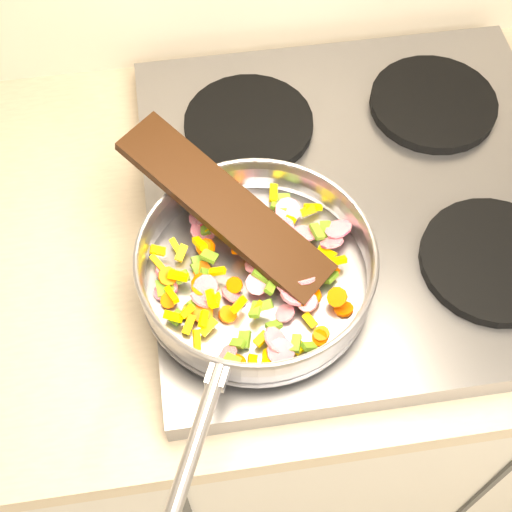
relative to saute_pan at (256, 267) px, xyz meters
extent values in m
cube|color=#939399|center=(0.17, 0.13, -0.07)|extent=(0.60, 0.60, 0.04)
cylinder|color=black|center=(0.03, -0.01, -0.04)|extent=(0.19, 0.19, 0.02)
cylinder|color=black|center=(0.31, -0.01, -0.04)|extent=(0.19, 0.19, 0.02)
cylinder|color=black|center=(0.03, 0.27, -0.04)|extent=(0.19, 0.19, 0.02)
cylinder|color=black|center=(0.31, 0.27, -0.04)|extent=(0.19, 0.19, 0.02)
cylinder|color=#9E9EA5|center=(0.00, 0.00, -0.03)|extent=(0.29, 0.29, 0.01)
torus|color=#9E9EA5|center=(0.00, 0.00, 0.00)|extent=(0.34, 0.34, 0.06)
torus|color=#9E9EA5|center=(0.00, 0.00, 0.03)|extent=(0.29, 0.29, 0.01)
cylinder|color=#9E9EA5|center=(-0.10, -0.22, 0.02)|extent=(0.09, 0.18, 0.02)
cube|color=#9E9EA5|center=(-0.06, -0.14, 0.02)|extent=(0.03, 0.04, 0.02)
cube|color=#5D901E|center=(0.09, -0.02, -0.02)|extent=(0.03, 0.02, 0.02)
cube|color=#FFD400|center=(0.01, -0.12, -0.02)|extent=(0.01, 0.02, 0.02)
cube|color=#FFD400|center=(-0.05, -0.04, -0.01)|extent=(0.02, 0.02, 0.02)
cylinder|color=#FB5E00|center=(-0.01, 0.12, -0.02)|extent=(0.03, 0.03, 0.01)
cube|color=#FFD400|center=(0.09, 0.02, -0.01)|extent=(0.03, 0.03, 0.02)
cylinder|color=#FB5E00|center=(0.00, 0.00, -0.02)|extent=(0.03, 0.03, 0.02)
cube|color=#5D901E|center=(-0.01, 0.11, -0.01)|extent=(0.02, 0.03, 0.02)
cylinder|color=#D41446|center=(0.05, 0.05, -0.01)|extent=(0.04, 0.04, 0.02)
cube|color=#FFD400|center=(-0.12, 0.05, -0.01)|extent=(0.02, 0.01, 0.02)
cube|color=#FFD400|center=(0.00, 0.10, -0.01)|extent=(0.02, 0.02, 0.02)
cylinder|color=#D41446|center=(0.03, -0.03, -0.01)|extent=(0.03, 0.03, 0.02)
cube|color=#FFD400|center=(-0.01, -0.05, -0.01)|extent=(0.02, 0.02, 0.02)
cylinder|color=#D41446|center=(0.01, -0.11, -0.02)|extent=(0.03, 0.03, 0.02)
cube|color=#5D901E|center=(-0.05, 0.03, 0.00)|extent=(0.02, 0.02, 0.01)
cylinder|color=#D41446|center=(-0.06, -0.02, -0.01)|extent=(0.04, 0.05, 0.02)
cube|color=#5D901E|center=(-0.04, 0.10, -0.02)|extent=(0.02, 0.01, 0.02)
cube|color=#FFD400|center=(-0.07, -0.06, -0.02)|extent=(0.02, 0.02, 0.01)
cylinder|color=#D41446|center=(0.00, 0.12, -0.02)|extent=(0.04, 0.03, 0.03)
cube|color=#FFD400|center=(-0.06, 0.05, 0.00)|extent=(0.02, 0.03, 0.02)
cube|color=#5D901E|center=(-0.03, -0.09, -0.02)|extent=(0.02, 0.02, 0.01)
cube|color=#FFD400|center=(0.04, 0.11, -0.01)|extent=(0.02, 0.03, 0.01)
cube|color=#5D901E|center=(0.05, 0.09, -0.01)|extent=(0.02, 0.02, 0.01)
cube|color=#5D901E|center=(-0.05, 0.08, -0.01)|extent=(0.02, 0.02, 0.01)
cube|color=#FFD400|center=(0.05, 0.08, -0.02)|extent=(0.03, 0.02, 0.02)
cube|color=#FFD400|center=(0.07, 0.01, -0.02)|extent=(0.02, 0.02, 0.02)
cylinder|color=#D41446|center=(0.10, 0.03, -0.01)|extent=(0.04, 0.04, 0.03)
cube|color=#FFD400|center=(-0.03, 0.12, -0.02)|extent=(0.03, 0.01, 0.02)
cube|color=#5D901E|center=(-0.01, 0.03, -0.01)|extent=(0.02, 0.02, 0.02)
cylinder|color=#D41446|center=(-0.11, 0.02, -0.02)|extent=(0.04, 0.05, 0.03)
cylinder|color=#FB5E00|center=(0.02, 0.01, -0.01)|extent=(0.04, 0.04, 0.02)
cube|color=#5D901E|center=(-0.06, 0.00, -0.02)|extent=(0.02, 0.02, 0.02)
cube|color=#5D901E|center=(-0.09, 0.01, -0.01)|extent=(0.02, 0.02, 0.02)
cube|color=#FFD400|center=(-0.05, 0.00, 0.00)|extent=(0.02, 0.01, 0.01)
cube|color=#FFD400|center=(-0.12, 0.03, -0.01)|extent=(0.02, 0.02, 0.01)
cube|color=#FFD400|center=(-0.09, 0.01, -0.01)|extent=(0.03, 0.02, 0.01)
cylinder|color=#FB5E00|center=(0.05, -0.05, -0.01)|extent=(0.03, 0.03, 0.02)
cube|color=#FFD400|center=(0.10, 0.00, -0.01)|extent=(0.02, 0.01, 0.01)
cube|color=#5D901E|center=(0.03, 0.03, -0.02)|extent=(0.01, 0.02, 0.01)
cylinder|color=#D41446|center=(0.07, 0.05, -0.01)|extent=(0.05, 0.04, 0.02)
cube|color=#FFD400|center=(-0.06, -0.03, -0.01)|extent=(0.01, 0.02, 0.01)
cylinder|color=#D41446|center=(0.00, 0.01, -0.01)|extent=(0.04, 0.04, 0.03)
cylinder|color=#D41446|center=(-0.06, 0.07, -0.02)|extent=(0.04, 0.04, 0.02)
cube|color=#FFD400|center=(-0.11, -0.05, -0.01)|extent=(0.03, 0.02, 0.02)
cylinder|color=#FB5E00|center=(-0.04, -0.05, -0.02)|extent=(0.03, 0.02, 0.02)
cylinder|color=#FB5E00|center=(0.10, 0.00, -0.03)|extent=(0.03, 0.03, 0.01)
cube|color=#5D901E|center=(0.01, -0.01, 0.00)|extent=(0.03, 0.02, 0.02)
cylinder|color=#D41446|center=(-0.04, 0.08, -0.01)|extent=(0.04, 0.05, 0.03)
cylinder|color=#FB5E00|center=(0.06, -0.04, -0.02)|extent=(0.03, 0.04, 0.02)
cube|color=#5D901E|center=(-0.12, 0.00, -0.02)|extent=(0.01, 0.02, 0.01)
cube|color=#5D901E|center=(-0.04, 0.11, -0.01)|extent=(0.02, 0.02, 0.01)
cube|color=#5D901E|center=(-0.04, -0.11, -0.01)|extent=(0.02, 0.02, 0.01)
cylinder|color=#D41446|center=(-0.11, 0.00, -0.02)|extent=(0.05, 0.05, 0.02)
cube|color=#FFD400|center=(0.04, 0.02, -0.02)|extent=(0.02, 0.02, 0.01)
cylinder|color=#D41446|center=(0.05, 0.06, -0.02)|extent=(0.04, 0.04, 0.02)
cube|color=#FFD400|center=(-0.11, -0.02, -0.01)|extent=(0.02, 0.03, 0.01)
cube|color=#5D901E|center=(0.00, 0.08, 0.00)|extent=(0.02, 0.02, 0.01)
cylinder|color=#D41446|center=(0.06, -0.02, 0.00)|extent=(0.04, 0.04, 0.02)
cylinder|color=#FB5E00|center=(-0.07, 0.00, -0.02)|extent=(0.03, 0.03, 0.02)
cylinder|color=#D41446|center=(0.03, -0.06, -0.02)|extent=(0.03, 0.03, 0.02)
cube|color=#FFD400|center=(-0.09, -0.06, -0.02)|extent=(0.02, 0.03, 0.02)
cube|color=#5D901E|center=(0.09, 0.04, -0.01)|extent=(0.02, 0.03, 0.01)
cube|color=#FFD400|center=(-0.09, 0.05, -0.02)|extent=(0.02, 0.03, 0.01)
cube|color=#5D901E|center=(-0.07, 0.02, -0.02)|extent=(0.02, 0.02, 0.01)
cube|color=#FFD400|center=(0.08, 0.00, -0.02)|extent=(0.02, 0.02, 0.02)
cube|color=#FFD400|center=(-0.01, -0.09, -0.01)|extent=(0.02, 0.02, 0.01)
cylinder|color=#FB5E00|center=(-0.07, -0.01, -0.01)|extent=(0.02, 0.02, 0.01)
cylinder|color=#D41446|center=(-0.01, 0.05, -0.01)|extent=(0.03, 0.03, 0.03)
cylinder|color=#FB5E00|center=(-0.03, -0.01, -0.02)|extent=(0.03, 0.02, 0.02)
cube|color=#FFD400|center=(-0.10, 0.02, -0.02)|extent=(0.02, 0.02, 0.01)
cylinder|color=#FB5E00|center=(-0.04, -0.11, -0.01)|extent=(0.03, 0.03, 0.02)
cube|color=#5D901E|center=(0.10, 0.05, -0.02)|extent=(0.02, 0.03, 0.02)
cube|color=#FFD400|center=(-0.02, -0.12, -0.02)|extent=(0.02, 0.03, 0.02)
cube|color=#5D901E|center=(0.01, -0.07, -0.03)|extent=(0.02, 0.02, 0.01)
cylinder|color=#D41446|center=(0.01, 0.00, -0.01)|extent=(0.04, 0.04, 0.02)
cylinder|color=#D41446|center=(-0.07, -0.03, -0.02)|extent=(0.04, 0.04, 0.02)
cube|color=#FFD400|center=(-0.09, -0.05, -0.01)|extent=(0.02, 0.02, 0.01)
cylinder|color=#D41446|center=(-0.06, 0.09, -0.01)|extent=(0.04, 0.04, 0.01)
cylinder|color=#FB5E00|center=(0.00, 0.04, -0.02)|extent=(0.03, 0.03, 0.02)
cube|color=#FFD400|center=(0.06, -0.07, -0.02)|extent=(0.02, 0.02, 0.01)
cylinder|color=#FB5E00|center=(-0.06, 0.02, -0.02)|extent=(0.03, 0.03, 0.02)
cylinder|color=#D41446|center=(0.04, 0.03, -0.02)|extent=(0.03, 0.03, 0.01)
cylinder|color=#D41446|center=(0.05, 0.02, -0.01)|extent=(0.04, 0.04, 0.03)
cylinder|color=#FB5E00|center=(0.07, 0.01, -0.03)|extent=(0.03, 0.03, 0.01)
cube|color=#FFD400|center=(0.08, 0.08, -0.01)|extent=(0.02, 0.01, 0.02)
cylinder|color=#D41446|center=(0.11, 0.04, -0.01)|extent=(0.05, 0.05, 0.02)
cylinder|color=#D41446|center=(0.06, 0.03, -0.02)|extent=(0.04, 0.03, 0.02)
cylinder|color=#FB5E00|center=(-0.06, 0.04, -0.01)|extent=(0.03, 0.03, 0.02)
cylinder|color=#D41446|center=(0.06, 0.09, -0.01)|extent=(0.04, 0.04, 0.02)
cylinder|color=#FB5E00|center=(-0.02, 0.03, -0.01)|extent=(0.03, 0.02, 0.02)
cube|color=#5D901E|center=(0.05, 0.09, -0.02)|extent=(0.02, 0.02, 0.01)
cube|color=#5D901E|center=(-0.08, -0.03, -0.02)|extent=(0.02, 0.02, 0.02)
cylinder|color=#FB5E00|center=(-0.11, -0.02, -0.02)|extent=(0.02, 0.02, 0.02)
cube|color=#5D901E|center=(-0.06, 0.03, -0.02)|extent=(0.03, 0.02, 0.01)
cube|color=#5D901E|center=(-0.03, -0.08, -0.02)|extent=(0.02, 0.02, 0.01)
cylinder|color=#FB5E00|center=(0.10, -0.06, -0.03)|extent=(0.03, 0.03, 0.01)
cube|color=#5D901E|center=(0.03, -0.10, -0.02)|extent=(0.02, 0.03, 0.01)
cube|color=#FFD400|center=(0.00, 0.03, -0.01)|extent=(0.02, 0.02, 0.02)
cube|color=#5D901E|center=(0.00, -0.05, 0.00)|extent=(0.02, 0.01, 0.02)
cube|color=#5D901E|center=(-0.01, -0.05, -0.01)|extent=(0.02, 0.03, 0.02)
cube|color=#5D901E|center=(0.05, -0.11, -0.02)|extent=(0.02, 0.01, 0.02)
cylinder|color=#D41446|center=(0.06, -0.05, -0.01)|extent=(0.03, 0.03, 0.01)
cube|color=#5D901E|center=(-0.10, -0.04, -0.02)|extent=(0.02, 0.02, 0.01)
cylinder|color=#D41446|center=(0.04, -0.04, -0.01)|extent=(0.04, 0.04, 0.02)
cube|color=#FFD400|center=(-0.08, -0.08, -0.02)|extent=(0.01, 0.03, 0.02)
cube|color=#FFD400|center=(-0.03, -0.05, 0.00)|extent=(0.02, 0.03, 0.02)
cube|color=#FFD400|center=(0.00, 0.10, -0.01)|extent=(0.01, 0.02, 0.01)
cube|color=#FFD400|center=(-0.04, 0.08, -0.01)|extent=(0.03, 0.02, 0.02)
cube|color=#5D901E|center=(0.05, 0.11, -0.01)|extent=(0.02, 0.02, 0.01)
cube|color=#FFD400|center=(0.00, -0.11, -0.02)|extent=(0.02, 0.03, 0.02)
cylinder|color=#FB5E00|center=(-0.06, 0.04, -0.01)|extent=(0.03, 0.04, 0.02)
cylinder|color=#D41446|center=(0.00, -0.02, -0.01)|extent=(0.04, 0.04, 0.02)
cylinder|color=#FB5E00|center=(0.03, 0.00, -0.03)|extent=(0.04, 0.03, 0.03)
cylinder|color=#FB5E00|center=(0.06, -0.09, -0.01)|extent=(0.03, 0.03, 0.01)
cylinder|color=#D41446|center=(-0.03, -0.02, -0.02)|extent=(0.04, 0.05, 0.03)
cylinder|color=#FB5E00|center=(-0.07, -0.04, -0.02)|extent=(0.03, 0.03, 0.01)
cube|color=#FFD400|center=(0.09, 0.09, -0.01)|extent=(0.03, 0.01, 0.02)
cube|color=#FFD400|center=(-0.01, 0.10, -0.01)|extent=(0.02, 0.01, 0.01)
cube|color=#FFD400|center=(-0.07, -0.06, 0.00)|extent=(0.02, 0.02, 0.01)
cylinder|color=#FB5E00|center=(0.06, -0.03, -0.02)|extent=(0.04, 0.03, 0.03)
cube|color=#FFD400|center=(0.03, 0.02, -0.02)|extent=(0.03, 0.02, 0.01)
cube|color=#5D901E|center=(0.08, 0.05, -0.02)|extent=(0.02, 0.02, 0.02)
cylinder|color=#D41446|center=(-0.05, -0.10, -0.02)|extent=(0.03, 0.03, 0.03)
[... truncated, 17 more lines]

